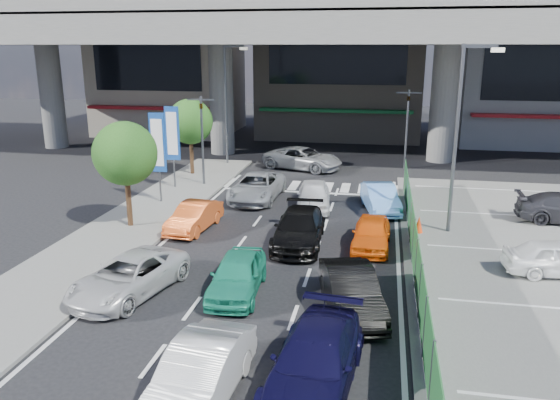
% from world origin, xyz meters
% --- Properties ---
extents(ground, '(120.00, 120.00, 0.00)m').
position_xyz_m(ground, '(0.00, 0.00, 0.00)').
color(ground, black).
rests_on(ground, ground).
extents(sidewalk_left, '(4.00, 30.00, 0.12)m').
position_xyz_m(sidewalk_left, '(-7.00, 4.00, 0.06)').
color(sidewalk_left, slate).
rests_on(sidewalk_left, ground).
extents(fence_run, '(0.16, 22.00, 1.80)m').
position_xyz_m(fence_run, '(5.30, 1.00, 0.90)').
color(fence_run, '#1F5B29').
rests_on(fence_run, ground).
extents(expressway, '(64.00, 14.00, 10.75)m').
position_xyz_m(expressway, '(0.00, 22.00, 8.76)').
color(expressway, '#61615C').
rests_on(expressway, ground).
extents(building_west, '(12.00, 10.90, 13.00)m').
position_xyz_m(building_west, '(-16.00, 31.97, 6.49)').
color(building_west, '#ADA08C').
rests_on(building_west, ground).
extents(building_center, '(14.00, 10.90, 15.00)m').
position_xyz_m(building_center, '(0.00, 32.97, 7.49)').
color(building_center, gray).
rests_on(building_center, ground).
extents(building_east, '(12.00, 10.90, 12.00)m').
position_xyz_m(building_east, '(16.00, 31.97, 5.99)').
color(building_east, gray).
rests_on(building_east, ground).
extents(traffic_light_left, '(1.60, 1.24, 5.20)m').
position_xyz_m(traffic_light_left, '(-6.20, 12.00, 3.94)').
color(traffic_light_left, '#595B60').
rests_on(traffic_light_left, ground).
extents(traffic_light_right, '(1.60, 1.24, 5.20)m').
position_xyz_m(traffic_light_right, '(5.50, 19.00, 3.94)').
color(traffic_light_right, '#595B60').
rests_on(traffic_light_right, ground).
extents(street_lamp_right, '(1.65, 0.22, 8.00)m').
position_xyz_m(street_lamp_right, '(7.17, 6.00, 4.77)').
color(street_lamp_right, '#595B60').
rests_on(street_lamp_right, ground).
extents(street_lamp_left, '(1.65, 0.22, 8.00)m').
position_xyz_m(street_lamp_left, '(-6.33, 18.00, 4.77)').
color(street_lamp_left, '#595B60').
rests_on(street_lamp_left, ground).
extents(signboard_near, '(0.80, 0.14, 4.70)m').
position_xyz_m(signboard_near, '(-7.20, 7.99, 3.06)').
color(signboard_near, '#595B60').
rests_on(signboard_near, ground).
extents(signboard_far, '(0.80, 0.14, 4.70)m').
position_xyz_m(signboard_far, '(-7.60, 10.99, 3.06)').
color(signboard_far, '#595B60').
rests_on(signboard_far, ground).
extents(tree_near, '(2.80, 2.80, 4.80)m').
position_xyz_m(tree_near, '(-7.00, 4.00, 3.39)').
color(tree_near, '#382314').
rests_on(tree_near, ground).
extents(tree_far, '(2.80, 2.80, 4.80)m').
position_xyz_m(tree_far, '(-7.80, 14.50, 3.39)').
color(tree_far, '#382314').
rests_on(tree_far, ground).
extents(hatch_white_back_mid, '(1.77, 4.28, 1.38)m').
position_xyz_m(hatch_white_back_mid, '(0.15, -7.39, 0.69)').
color(hatch_white_back_mid, silver).
rests_on(hatch_white_back_mid, ground).
extents(minivan_navy_back, '(2.37, 4.92, 1.38)m').
position_xyz_m(minivan_navy_back, '(2.66, -6.32, 0.69)').
color(minivan_navy_back, black).
rests_on(minivan_navy_back, ground).
extents(sedan_white_mid_left, '(3.12, 4.95, 1.27)m').
position_xyz_m(sedan_white_mid_left, '(-3.96, -2.39, 0.64)').
color(sedan_white_mid_left, silver).
rests_on(sedan_white_mid_left, ground).
extents(taxi_teal_mid, '(1.79, 3.97, 1.32)m').
position_xyz_m(taxi_teal_mid, '(-0.49, -1.68, 0.66)').
color(taxi_teal_mid, '#219A77').
rests_on(taxi_teal_mid, ground).
extents(hatch_black_mid_right, '(2.47, 4.40, 1.37)m').
position_xyz_m(hatch_black_mid_right, '(3.27, -2.29, 0.69)').
color(hatch_black_mid_right, black).
rests_on(hatch_black_mid_right, ground).
extents(taxi_orange_left, '(1.67, 3.85, 1.23)m').
position_xyz_m(taxi_orange_left, '(-4.05, 4.24, 0.62)').
color(taxi_orange_left, '#E85B21').
rests_on(taxi_orange_left, ground).
extents(sedan_black_mid, '(2.10, 4.82, 1.38)m').
position_xyz_m(sedan_black_mid, '(0.79, 3.30, 0.69)').
color(sedan_black_mid, black).
rests_on(sedan_black_mid, ground).
extents(taxi_orange_right, '(1.60, 3.72, 1.25)m').
position_xyz_m(taxi_orange_right, '(3.73, 3.41, 0.63)').
color(taxi_orange_right, '#EB590C').
rests_on(taxi_orange_right, ground).
extents(wagon_silver_front_left, '(2.43, 5.03, 1.38)m').
position_xyz_m(wagon_silver_front_left, '(-2.47, 9.64, 0.69)').
color(wagon_silver_front_left, '#9B9EA2').
rests_on(wagon_silver_front_left, ground).
extents(sedan_white_front_mid, '(2.05, 4.20, 1.38)m').
position_xyz_m(sedan_white_front_mid, '(0.71, 8.56, 0.69)').
color(sedan_white_front_mid, white).
rests_on(sedan_white_front_mid, ground).
extents(kei_truck_front_right, '(2.18, 4.25, 1.33)m').
position_xyz_m(kei_truck_front_right, '(4.02, 8.75, 0.67)').
color(kei_truck_front_right, '#619EF2').
rests_on(kei_truck_front_right, ground).
extents(crossing_wagon_silver, '(5.76, 3.99, 1.46)m').
position_xyz_m(crossing_wagon_silver, '(-1.16, 17.51, 0.73)').
color(crossing_wagon_silver, gray).
rests_on(crossing_wagon_silver, ground).
extents(parked_sedan_white, '(3.84, 1.86, 1.26)m').
position_xyz_m(parked_sedan_white, '(10.30, 1.79, 0.69)').
color(parked_sedan_white, white).
rests_on(parked_sedan_white, parking_lot).
extents(traffic_cone, '(0.46, 0.46, 0.72)m').
position_xyz_m(traffic_cone, '(5.72, 5.60, 0.42)').
color(traffic_cone, '#F33D0D').
rests_on(traffic_cone, parking_lot).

